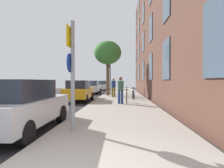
% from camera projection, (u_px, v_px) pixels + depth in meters
% --- Properties ---
extents(ground_plane, '(41.80, 41.80, 0.00)m').
position_uv_depth(ground_plane, '(86.00, 97.00, 17.59)').
color(ground_plane, '#332D28').
extents(road_asphalt, '(7.00, 38.00, 0.01)m').
position_uv_depth(road_asphalt, '(66.00, 97.00, 17.71)').
color(road_asphalt, '#232326').
rests_on(road_asphalt, ground).
extents(sidewalk, '(4.20, 38.00, 0.12)m').
position_uv_depth(sidewalk, '(122.00, 97.00, 17.39)').
color(sidewalk, '#9E9389').
rests_on(sidewalk, ground).
extents(building_facade, '(0.56, 27.00, 13.33)m').
position_uv_depth(building_facade, '(149.00, 27.00, 16.63)').
color(building_facade, '#513328').
rests_on(building_facade, ground).
extents(sign_post, '(0.16, 0.60, 3.23)m').
position_uv_depth(sign_post, '(72.00, 68.00, 5.23)').
color(sign_post, gray).
rests_on(sign_post, sidewalk).
extents(traffic_light, '(0.43, 0.24, 3.87)m').
position_uv_depth(traffic_light, '(109.00, 71.00, 21.02)').
color(traffic_light, black).
rests_on(traffic_light, sidewalk).
extents(tree_near, '(2.78, 2.78, 5.54)m').
position_uv_depth(tree_near, '(108.00, 53.00, 18.13)').
color(tree_near, brown).
rests_on(tree_near, sidewalk).
extents(bicycle_0, '(0.42, 1.67, 0.95)m').
position_uv_depth(bicycle_0, '(127.00, 97.00, 11.99)').
color(bicycle_0, black).
rests_on(bicycle_0, sidewalk).
extents(bicycle_1, '(0.42, 1.65, 0.95)m').
position_uv_depth(bicycle_1, '(133.00, 95.00, 14.34)').
color(bicycle_1, black).
rests_on(bicycle_1, sidewalk).
extents(bicycle_2, '(0.42, 1.61, 0.90)m').
position_uv_depth(bicycle_2, '(133.00, 93.00, 16.68)').
color(bicycle_2, black).
rests_on(bicycle_2, sidewalk).
extents(bicycle_3, '(0.42, 1.62, 0.90)m').
position_uv_depth(bicycle_3, '(127.00, 92.00, 18.30)').
color(bicycle_3, black).
rests_on(bicycle_3, sidewalk).
extents(pedestrian_0, '(0.51, 0.51, 1.74)m').
position_uv_depth(pedestrian_0, '(121.00, 88.00, 11.45)').
color(pedestrian_0, navy).
rests_on(pedestrian_0, sidewalk).
extents(pedestrian_1, '(0.45, 0.45, 1.77)m').
position_uv_depth(pedestrian_1, '(113.00, 86.00, 16.36)').
color(pedestrian_1, olive).
rests_on(pedestrian_1, sidewalk).
extents(car_0, '(1.90, 3.97, 1.62)m').
position_uv_depth(car_0, '(20.00, 105.00, 5.52)').
color(car_0, '#B7B7BC').
rests_on(car_0, road_asphalt).
extents(car_1, '(1.78, 3.95, 1.62)m').
position_uv_depth(car_1, '(79.00, 91.00, 13.85)').
color(car_1, orange).
rests_on(car_1, road_asphalt).
extents(car_2, '(1.92, 4.12, 1.62)m').
position_uv_depth(car_2, '(92.00, 87.00, 22.19)').
color(car_2, silver).
rests_on(car_2, road_asphalt).
extents(car_3, '(1.80, 4.04, 1.62)m').
position_uv_depth(car_3, '(103.00, 85.00, 30.49)').
color(car_3, silver).
rests_on(car_3, road_asphalt).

